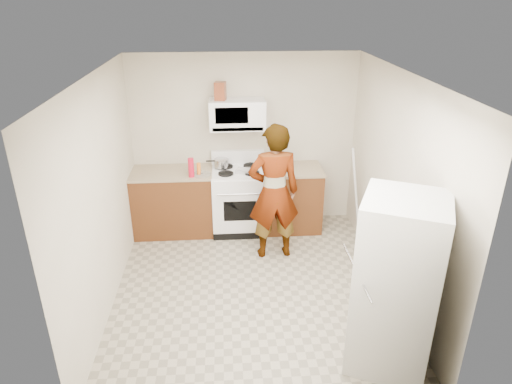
{
  "coord_description": "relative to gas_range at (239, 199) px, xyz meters",
  "views": [
    {
      "loc": [
        -0.29,
        -4.5,
        3.27
      ],
      "look_at": [
        0.08,
        0.55,
        1.0
      ],
      "focal_mm": 32.0,
      "sensor_mm": 36.0,
      "label": 1
    }
  ],
  "objects": [
    {
      "name": "counter_right",
      "position": [
        0.78,
        0.01,
        0.43
      ],
      "size": [
        0.82,
        0.64,
        0.03
      ],
      "primitive_type": "cube",
      "color": "#9B8769",
      "rests_on": "cabinet_right"
    },
    {
      "name": "bottle_hot_sauce",
      "position": [
        -0.55,
        -0.13,
        0.53
      ],
      "size": [
        0.07,
        0.07,
        0.17
      ],
      "primitive_type": "cylinder",
      "rotation": [
        0.0,
        0.0,
        -0.39
      ],
      "color": "orange",
      "rests_on": "counter_left"
    },
    {
      "name": "back_wall",
      "position": [
        0.1,
        0.31,
        0.76
      ],
      "size": [
        3.2,
        0.02,
        2.5
      ],
      "primitive_type": "cube",
      "color": "beige",
      "rests_on": "floor"
    },
    {
      "name": "jug",
      "position": [
        -0.22,
        0.12,
        1.53
      ],
      "size": [
        0.17,
        0.17,
        0.24
      ],
      "primitive_type": "cube",
      "rotation": [
        0.0,
        0.0,
        -0.21
      ],
      "color": "brown",
      "rests_on": "microwave"
    },
    {
      "name": "counter_left",
      "position": [
        -0.94,
        0.01,
        0.43
      ],
      "size": [
        1.14,
        0.64,
        0.03
      ],
      "primitive_type": "cube",
      "color": "#9B8769",
      "rests_on": "cabinet_left"
    },
    {
      "name": "gas_range",
      "position": [
        0.0,
        0.0,
        0.0
      ],
      "size": [
        0.76,
        0.65,
        1.13
      ],
      "color": "white",
      "rests_on": "floor"
    },
    {
      "name": "broom",
      "position": [
        1.61,
        -0.37,
        0.2
      ],
      "size": [
        0.28,
        0.17,
        1.36
      ],
      "primitive_type": "cylinder",
      "rotation": [
        0.14,
        -0.14,
        -0.31
      ],
      "color": "silver",
      "rests_on": "floor"
    },
    {
      "name": "fridge",
      "position": [
        1.3,
        -2.72,
        0.36
      ],
      "size": [
        0.93,
        0.93,
        1.7
      ],
      "primitive_type": "cube",
      "rotation": [
        0.0,
        0.0,
        -0.44
      ],
      "color": "silver",
      "rests_on": "floor"
    },
    {
      "name": "saucepan",
      "position": [
        -0.24,
        0.09,
        0.52
      ],
      "size": [
        0.21,
        0.21,
        0.11
      ],
      "primitive_type": "cylinder",
      "rotation": [
        0.0,
        0.0,
        -0.06
      ],
      "color": "#B6B7BB",
      "rests_on": "gas_range"
    },
    {
      "name": "microwave",
      "position": [
        0.0,
        0.13,
        1.21
      ],
      "size": [
        0.76,
        0.38,
        0.4
      ],
      "primitive_type": "cube",
      "color": "white",
      "rests_on": "back_wall"
    },
    {
      "name": "right_wall",
      "position": [
        1.69,
        -1.48,
        0.76
      ],
      "size": [
        0.02,
        3.6,
        2.5
      ],
      "primitive_type": "cube",
      "color": "beige",
      "rests_on": "floor"
    },
    {
      "name": "tray",
      "position": [
        0.09,
        -0.1,
        0.47
      ],
      "size": [
        0.29,
        0.24,
        0.05
      ],
      "primitive_type": "cube",
      "rotation": [
        0.0,
        0.0,
        -0.35
      ],
      "color": "white",
      "rests_on": "gas_range"
    },
    {
      "name": "bottle_spray",
      "position": [
        -0.64,
        -0.21,
        0.58
      ],
      "size": [
        0.08,
        0.08,
        0.26
      ],
      "primitive_type": "cylinder",
      "rotation": [
        0.0,
        0.0,
        -0.09
      ],
      "color": "red",
      "rests_on": "counter_left"
    },
    {
      "name": "floor",
      "position": [
        0.1,
        -1.48,
        -0.49
      ],
      "size": [
        3.6,
        3.6,
        0.0
      ],
      "primitive_type": "plane",
      "color": "gray",
      "rests_on": "ground"
    },
    {
      "name": "kettle",
      "position": [
        0.65,
        0.14,
        0.54
      ],
      "size": [
        0.15,
        0.15,
        0.17
      ],
      "primitive_type": "cylinder",
      "rotation": [
        0.0,
        0.0,
        0.05
      ],
      "color": "silver",
      "rests_on": "counter_right"
    },
    {
      "name": "person",
      "position": [
        0.42,
        -0.74,
        0.42
      ],
      "size": [
        0.69,
        0.48,
        1.81
      ],
      "primitive_type": "imported",
      "rotation": [
        0.0,
        0.0,
        3.22
      ],
      "color": "tan",
      "rests_on": "floor"
    },
    {
      "name": "cabinet_left",
      "position": [
        -0.94,
        0.01,
        -0.04
      ],
      "size": [
        1.12,
        0.62,
        0.9
      ],
      "primitive_type": "cube",
      "color": "#5C2C16",
      "rests_on": "floor"
    },
    {
      "name": "bottle_green_cap",
      "position": [
        -0.65,
        -0.14,
        0.53
      ],
      "size": [
        0.06,
        0.06,
        0.16
      ],
      "primitive_type": "cylinder",
      "rotation": [
        0.0,
        0.0,
        -0.11
      ],
      "color": "#248217",
      "rests_on": "counter_left"
    },
    {
      "name": "pot_lid",
      "position": [
        -0.51,
        -0.15,
        0.46
      ],
      "size": [
        0.28,
        0.28,
        0.01
      ],
      "primitive_type": "cylinder",
      "rotation": [
        0.0,
        0.0,
        0.11
      ],
      "color": "white",
      "rests_on": "counter_left"
    },
    {
      "name": "cabinet_right",
      "position": [
        0.78,
        0.01,
        -0.04
      ],
      "size": [
        0.8,
        0.62,
        0.9
      ],
      "primitive_type": "cube",
      "color": "#5C2C16",
      "rests_on": "floor"
    }
  ]
}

